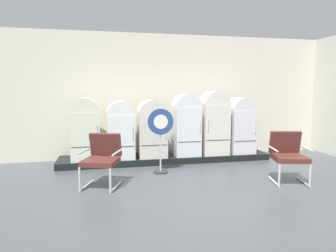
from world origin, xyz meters
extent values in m
cube|color=#44474D|center=(0.00, 0.00, -0.03)|extent=(12.00, 10.00, 0.05)
cube|color=silver|center=(0.00, 3.66, 1.63)|extent=(11.76, 0.12, 3.25)
cube|color=#47443F|center=(0.00, 3.66, 2.90)|extent=(11.76, 0.07, 0.06)
cube|color=black|center=(0.00, 3.02, 0.08)|extent=(5.25, 0.95, 0.16)
cube|color=silver|center=(-1.95, 2.94, 0.72)|extent=(0.65, 0.69, 1.13)
cylinder|color=silver|center=(-1.95, 2.94, 1.29)|extent=(0.65, 0.68, 0.65)
cube|color=#383838|center=(-1.95, 2.59, 0.52)|extent=(0.60, 0.01, 0.01)
cylinder|color=silver|center=(-1.68, 2.57, 0.86)|extent=(0.02, 0.02, 0.28)
cube|color=white|center=(-1.13, 2.93, 0.68)|extent=(0.63, 0.69, 1.06)
cylinder|color=white|center=(-1.13, 2.93, 1.21)|extent=(0.63, 0.67, 0.63)
cube|color=#383838|center=(-1.13, 2.59, 0.49)|extent=(0.58, 0.01, 0.01)
cylinder|color=silver|center=(-0.88, 2.57, 0.81)|extent=(0.02, 0.02, 0.28)
cube|color=silver|center=(-0.37, 2.90, 0.69)|extent=(0.68, 0.62, 1.06)
cylinder|color=silver|center=(-0.37, 2.90, 1.22)|extent=(0.68, 0.61, 0.68)
cube|color=#383838|center=(-0.37, 2.59, 0.50)|extent=(0.62, 0.01, 0.01)
cylinder|color=silver|center=(-0.10, 2.57, 0.81)|extent=(0.02, 0.02, 0.28)
cube|color=white|center=(0.49, 2.91, 0.77)|extent=(0.63, 0.63, 1.22)
cylinder|color=white|center=(0.49, 2.91, 1.38)|extent=(0.63, 0.62, 0.63)
cube|color=#383838|center=(0.49, 2.59, 0.55)|extent=(0.58, 0.01, 0.01)
cylinder|color=silver|center=(0.75, 2.57, 0.91)|extent=(0.02, 0.02, 0.28)
cube|color=silver|center=(1.23, 2.90, 0.79)|extent=(0.66, 0.61, 1.27)
cylinder|color=silver|center=(1.23, 2.90, 1.43)|extent=(0.66, 0.60, 0.66)
cube|color=#383838|center=(1.23, 2.59, 0.56)|extent=(0.61, 0.01, 0.01)
cylinder|color=silver|center=(0.95, 2.57, 0.95)|extent=(0.02, 0.02, 0.28)
cube|color=white|center=(1.96, 2.94, 0.72)|extent=(0.63, 0.69, 1.12)
cylinder|color=white|center=(1.96, 2.94, 1.28)|extent=(0.63, 0.68, 0.63)
cube|color=#383838|center=(1.96, 2.59, 0.51)|extent=(0.58, 0.01, 0.01)
cylinder|color=silver|center=(2.22, 2.57, 0.85)|extent=(0.02, 0.02, 0.28)
cylinder|color=silver|center=(-1.88, 1.28, 0.02)|extent=(0.25, 0.59, 0.04)
cylinder|color=silver|center=(-1.98, 1.01, 0.23)|extent=(0.05, 0.05, 0.42)
cylinder|color=silver|center=(-1.35, 1.09, 0.02)|extent=(0.25, 0.59, 0.04)
cylinder|color=silver|center=(-1.45, 0.82, 0.23)|extent=(0.05, 0.05, 0.42)
cube|color=#592924|center=(-1.61, 1.19, 0.48)|extent=(0.76, 0.74, 0.09)
cube|color=#592924|center=(-1.51, 1.46, 0.75)|extent=(0.62, 0.36, 0.45)
cylinder|color=silver|center=(-1.91, 1.30, 0.67)|extent=(0.21, 0.49, 0.04)
cylinder|color=silver|center=(-1.32, 1.08, 0.67)|extent=(0.21, 0.49, 0.04)
cylinder|color=silver|center=(1.66, 0.76, 0.02)|extent=(0.19, 0.61, 0.04)
cylinder|color=silver|center=(1.59, 0.48, 0.23)|extent=(0.05, 0.05, 0.42)
cylinder|color=silver|center=(2.20, 0.63, 0.02)|extent=(0.19, 0.61, 0.04)
cylinder|color=silver|center=(2.13, 0.35, 0.23)|extent=(0.05, 0.05, 0.42)
cube|color=#592924|center=(1.93, 0.70, 0.48)|extent=(0.72, 0.69, 0.09)
cube|color=#592924|center=(2.01, 0.98, 0.75)|extent=(0.62, 0.30, 0.45)
cylinder|color=silver|center=(1.63, 0.77, 0.67)|extent=(0.16, 0.50, 0.04)
cylinder|color=silver|center=(2.24, 0.62, 0.67)|extent=(0.16, 0.50, 0.04)
cylinder|color=#2D2D30|center=(-0.34, 1.97, 0.01)|extent=(0.32, 0.32, 0.03)
cylinder|color=silver|center=(-0.34, 1.97, 0.57)|extent=(0.04, 0.04, 1.08)
cylinder|color=navy|center=(-0.34, 1.94, 1.11)|extent=(0.56, 0.02, 0.56)
cylinder|color=white|center=(-0.34, 1.93, 1.11)|extent=(0.31, 0.00, 0.31)
camera|label=1|loc=(-1.58, -4.43, 1.77)|focal=32.74mm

